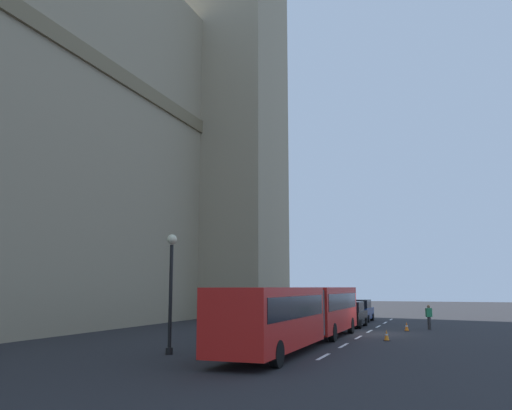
{
  "coord_description": "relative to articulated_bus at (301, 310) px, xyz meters",
  "views": [
    {
      "loc": [
        -34.7,
        -5.2,
        2.91
      ],
      "look_at": [
        -5.42,
        5.46,
        7.77
      ],
      "focal_mm": 37.02,
      "sensor_mm": 36.0,
      "label": 1
    }
  ],
  "objects": [
    {
      "name": "sedan_trailing",
      "position": [
        19.96,
        0.19,
        -0.83
      ],
      "size": [
        4.4,
        1.86,
        1.85
      ],
      "color": "navy",
      "rests_on": "ground_plane"
    },
    {
      "name": "traffic_cone_west",
      "position": [
        3.91,
        -3.77,
        -1.46
      ],
      "size": [
        0.36,
        0.36,
        0.58
      ],
      "color": "black",
      "rests_on": "ground_plane"
    },
    {
      "name": "street_lamp",
      "position": [
        -5.49,
        4.51,
        1.31
      ],
      "size": [
        0.44,
        0.44,
        5.27
      ],
      "color": "black",
      "rests_on": "ground_plane"
    },
    {
      "name": "ground_plane",
      "position": [
        8.18,
        -1.99,
        -1.75
      ],
      "size": [
        160.0,
        160.0,
        0.0
      ],
      "primitive_type": "plane",
      "color": "#262628"
    },
    {
      "name": "sedan_lead",
      "position": [
        13.28,
        -0.2,
        -0.83
      ],
      "size": [
        4.4,
        1.86,
        1.85
      ],
      "color": "black",
      "rests_on": "ground_plane"
    },
    {
      "name": "lane_centre_marking",
      "position": [
        9.88,
        -1.99,
        -1.74
      ],
      "size": [
        29.8,
        0.16,
        0.01
      ],
      "color": "silver",
      "rests_on": "ground_plane"
    },
    {
      "name": "traffic_cone_middle",
      "position": [
        11.04,
        -4.31,
        -1.46
      ],
      "size": [
        0.36,
        0.36,
        0.58
      ],
      "color": "black",
      "rests_on": "ground_plane"
    },
    {
      "name": "articulated_bus",
      "position": [
        0.0,
        0.0,
        0.0
      ],
      "size": [
        18.82,
        2.54,
        2.9
      ],
      "color": "red",
      "rests_on": "ground_plane"
    },
    {
      "name": "pedestrian_near_cones",
      "position": [
        12.83,
        -5.71,
        -0.83
      ],
      "size": [
        0.38,
        0.46,
        1.69
      ],
      "color": "#333333",
      "rests_on": "ground_plane"
    }
  ]
}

